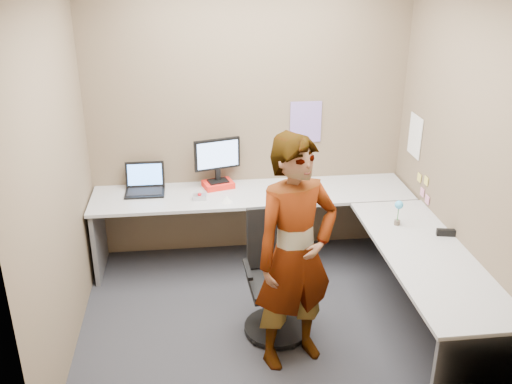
{
  "coord_description": "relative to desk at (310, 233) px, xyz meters",
  "views": [
    {
      "loc": [
        -0.53,
        -3.86,
        2.85
      ],
      "look_at": [
        -0.05,
        0.25,
        1.05
      ],
      "focal_mm": 40.0,
      "sensor_mm": 36.0,
      "label": 1
    }
  ],
  "objects": [
    {
      "name": "stapler",
      "position": [
        1.0,
        -0.44,
        0.17
      ],
      "size": [
        0.15,
        0.07,
        0.05
      ],
      "primitive_type": "cube",
      "rotation": [
        0.0,
        0.0,
        -0.2
      ],
      "color": "black",
      "rests_on": "desk"
    },
    {
      "name": "sticky_note_b",
      "position": [
        1.05,
        0.21,
        0.23
      ],
      "size": [
        0.01,
        0.07,
        0.07
      ],
      "primitive_type": "cube",
      "color": "pink",
      "rests_on": "wall_right"
    },
    {
      "name": "wall_right",
      "position": [
        1.06,
        -0.39,
        0.76
      ],
      "size": [
        0.0,
        2.7,
        2.7
      ],
      "primitive_type": "plane",
      "rotation": [
        1.57,
        0.0,
        -1.57
      ],
      "color": "brown",
      "rests_on": "ground"
    },
    {
      "name": "sticky_note_d",
      "position": [
        1.05,
        0.31,
        0.33
      ],
      "size": [
        0.01,
        0.07,
        0.07
      ],
      "primitive_type": "cube",
      "color": "#F2E059",
      "rests_on": "wall_right"
    },
    {
      "name": "sticky_note_c",
      "position": [
        1.05,
        0.09,
        0.21
      ],
      "size": [
        0.01,
        0.07,
        0.07
      ],
      "primitive_type": "cube",
      "color": "pink",
      "rests_on": "wall_right"
    },
    {
      "name": "flower",
      "position": [
        0.68,
        -0.21,
        0.28
      ],
      "size": [
        0.07,
        0.07,
        0.22
      ],
      "color": "brown",
      "rests_on": "desk"
    },
    {
      "name": "wall_back",
      "position": [
        -0.44,
        0.91,
        0.76
      ],
      "size": [
        3.0,
        0.0,
        3.0
      ],
      "primitive_type": "plane",
      "rotation": [
        1.57,
        0.0,
        0.0
      ],
      "color": "brown",
      "rests_on": "ground"
    },
    {
      "name": "person",
      "position": [
        -0.29,
        -0.85,
        0.29
      ],
      "size": [
        0.75,
        0.62,
        1.75
      ],
      "primitive_type": "imported",
      "rotation": [
        0.0,
        0.0,
        0.37
      ],
      "color": "#999399",
      "rests_on": "ground"
    },
    {
      "name": "laptop",
      "position": [
        -1.43,
        0.74,
        0.21
      ],
      "size": [
        0.36,
        0.3,
        0.26
      ],
      "rotation": [
        0.0,
        0.0,
        -0.0
      ],
      "color": "black",
      "rests_on": "desk"
    },
    {
      "name": "paper_ream",
      "position": [
        -0.74,
        0.76,
        0.17
      ],
      "size": [
        0.32,
        0.27,
        0.06
      ],
      "primitive_type": "cube",
      "rotation": [
        0.0,
        0.0,
        0.27
      ],
      "color": "red",
      "rests_on": "desk"
    },
    {
      "name": "desk",
      "position": [
        0.0,
        0.0,
        0.0
      ],
      "size": [
        2.98,
        2.58,
        0.73
      ],
      "color": "#B3B3B3",
      "rests_on": "ground"
    },
    {
      "name": "monitor",
      "position": [
        -0.74,
        0.77,
        0.44
      ],
      "size": [
        0.43,
        0.18,
        0.42
      ],
      "rotation": [
        0.0,
        0.0,
        0.27
      ],
      "color": "black",
      "rests_on": "paper_ream"
    },
    {
      "name": "office_chair",
      "position": [
        -0.37,
        -0.48,
        -0.18
      ],
      "size": [
        0.52,
        0.52,
        0.99
      ],
      "rotation": [
        0.0,
        0.0,
        0.05
      ],
      "color": "black",
      "rests_on": "ground"
    },
    {
      "name": "calendar_purple",
      "position": [
        0.11,
        0.9,
        0.71
      ],
      "size": [
        0.3,
        0.01,
        0.4
      ],
      "primitive_type": "cube",
      "color": "#846BB7",
      "rests_on": "wall_back"
    },
    {
      "name": "origami",
      "position": [
        -0.69,
        0.4,
        0.17
      ],
      "size": [
        0.1,
        0.1,
        0.06
      ],
      "primitive_type": "cone",
      "color": "white",
      "rests_on": "desk"
    },
    {
      "name": "sticky_note_a",
      "position": [
        1.05,
        0.16,
        0.36
      ],
      "size": [
        0.01,
        0.07,
        0.07
      ],
      "primitive_type": "cube",
      "color": "#F2E059",
      "rests_on": "wall_right"
    },
    {
      "name": "wall_left",
      "position": [
        -1.94,
        -0.39,
        0.76
      ],
      "size": [
        0.0,
        2.7,
        2.7
      ],
      "primitive_type": "plane",
      "rotation": [
        1.57,
        0.0,
        1.57
      ],
      "color": "brown",
      "rests_on": "ground"
    },
    {
      "name": "trackball_mouse",
      "position": [
        -0.93,
        0.49,
        0.17
      ],
      "size": [
        0.12,
        0.08,
        0.07
      ],
      "color": "#B7B7BC",
      "rests_on": "desk"
    },
    {
      "name": "calendar_white",
      "position": [
        1.05,
        0.51,
        0.66
      ],
      "size": [
        0.01,
        0.28,
        0.38
      ],
      "primitive_type": "cube",
      "color": "white",
      "rests_on": "wall_right"
    },
    {
      "name": "ground",
      "position": [
        -0.44,
        -0.39,
        -0.59
      ],
      "size": [
        3.0,
        3.0,
        0.0
      ],
      "primitive_type": "plane",
      "color": "#222327",
      "rests_on": "ground"
    }
  ]
}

